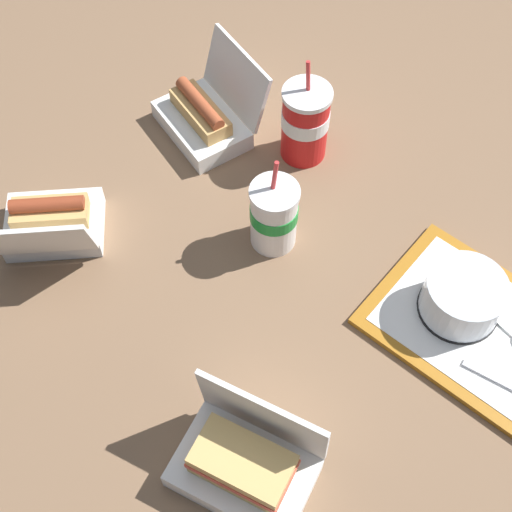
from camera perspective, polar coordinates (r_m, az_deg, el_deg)
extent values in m
plane|color=brown|center=(1.30, -0.11, 1.15)|extent=(3.20, 3.20, 0.00)
cube|color=#A56619|center=(1.26, 17.71, -5.78)|extent=(0.38, 0.28, 0.01)
cube|color=white|center=(1.25, 17.78, -5.64)|extent=(0.34, 0.24, 0.00)
cylinder|color=black|center=(1.26, 15.83, -4.02)|extent=(0.14, 0.14, 0.01)
cylinder|color=#BC7084|center=(1.23, 16.15, -3.35)|extent=(0.10, 0.10, 0.05)
cylinder|color=silver|center=(1.22, 16.26, -3.12)|extent=(0.13, 0.13, 0.07)
cube|color=white|center=(1.22, 18.60, -9.26)|extent=(0.11, 0.03, 0.00)
cube|color=white|center=(1.46, -4.36, 10.41)|extent=(0.21, 0.17, 0.04)
cube|color=white|center=(1.43, -1.60, 14.00)|extent=(0.19, 0.09, 0.12)
cube|color=tan|center=(1.43, -4.46, 11.40)|extent=(0.16, 0.09, 0.03)
cylinder|color=#9E4728|center=(1.42, -4.52, 12.08)|extent=(0.14, 0.06, 0.03)
cylinder|color=yellow|center=(1.41, -4.54, 12.34)|extent=(0.12, 0.04, 0.01)
cube|color=white|center=(1.10, -1.04, -16.96)|extent=(0.23, 0.18, 0.04)
cube|color=white|center=(1.03, 0.55, -12.65)|extent=(0.20, 0.08, 0.13)
cube|color=tan|center=(1.07, -1.06, -16.51)|extent=(0.16, 0.11, 0.02)
cube|color=#D64C38|center=(1.05, -1.08, -16.26)|extent=(0.16, 0.12, 0.01)
cube|color=tan|center=(1.04, -1.09, -16.01)|extent=(0.16, 0.11, 0.02)
cube|color=white|center=(1.35, -15.79, 2.44)|extent=(0.21, 0.21, 0.04)
cube|color=white|center=(1.23, -16.94, 1.20)|extent=(0.15, 0.16, 0.12)
cube|color=tan|center=(1.32, -16.14, 3.34)|extent=(0.13, 0.14, 0.03)
cylinder|color=brown|center=(1.30, -16.39, 3.96)|extent=(0.11, 0.11, 0.03)
cylinder|color=yellow|center=(1.30, -16.48, 4.21)|extent=(0.08, 0.09, 0.01)
cylinder|color=white|center=(1.25, 1.43, 3.08)|extent=(0.08, 0.08, 0.13)
cylinder|color=#198C33|center=(1.24, 1.45, 3.53)|extent=(0.08, 0.08, 0.03)
cylinder|color=white|center=(1.19, 1.50, 5.08)|extent=(0.09, 0.09, 0.01)
cylinder|color=red|center=(1.17, 1.52, 6.47)|extent=(0.01, 0.01, 0.06)
cylinder|color=red|center=(1.38, 3.93, 10.40)|extent=(0.09, 0.09, 0.15)
cylinder|color=white|center=(1.37, 3.98, 10.97)|extent=(0.09, 0.09, 0.03)
cylinder|color=white|center=(1.32, 4.13, 12.80)|extent=(0.09, 0.09, 0.01)
cylinder|color=red|center=(1.31, 4.20, 14.19)|extent=(0.01, 0.01, 0.06)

